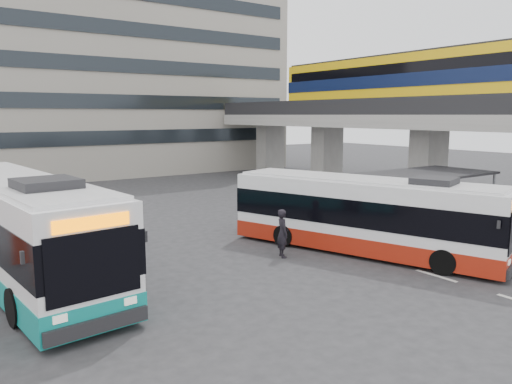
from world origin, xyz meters
TOP-DOWN VIEW (x-y plane):
  - ground at (0.00, 0.00)m, footprint 120.00×120.00m
  - viaduct at (17.00, 11.75)m, footprint 8.00×32.00m
  - bike_shelter at (8.50, 3.00)m, footprint 10.00×4.00m
  - office_block at (6.00, 36.00)m, footprint 30.00×15.00m
  - road_markings at (2.50, -3.00)m, footprint 0.15×7.60m
  - bus_main at (2.68, 0.60)m, footprint 5.82×11.14m
  - bus_teal at (-9.23, 4.94)m, footprint 3.84×12.79m
  - pedestrian at (-0.40, 1.91)m, footprint 0.66×0.81m

SIDE VIEW (x-z plane):
  - ground at x=0.00m, z-range 0.00..0.00m
  - road_markings at x=2.50m, z-range 0.00..0.01m
  - pedestrian at x=-0.40m, z-range 0.00..1.89m
  - bus_main at x=2.68m, z-range -0.12..3.13m
  - bike_shelter at x=8.50m, z-range 0.25..2.79m
  - bus_teal at x=-9.23m, z-range -0.13..3.59m
  - viaduct at x=17.00m, z-range 1.39..11.07m
  - office_block at x=6.00m, z-range 0.00..25.00m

